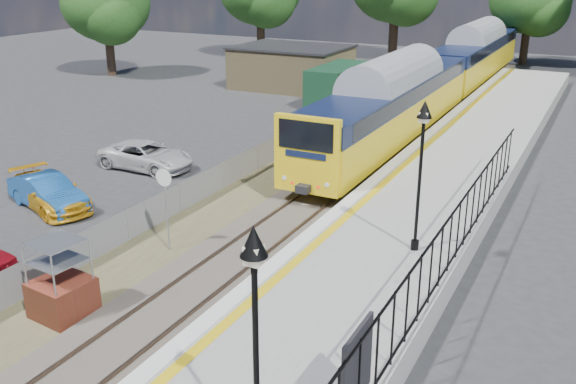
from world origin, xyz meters
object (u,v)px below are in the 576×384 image
Objects in this scene: victorian_lamp_south at (255,297)px; car_blue at (48,192)px; train at (443,73)px; brick_plinth at (60,281)px; victorian_lamp_north at (422,142)px; speed_sign at (165,196)px; car_white at (146,156)px; car_yellow at (50,192)px.

car_blue is at bearing 148.17° from victorian_lamp_south.
train is 30.64m from brick_plinth.
speed_sign is (-7.80, -1.99, -2.31)m from victorian_lamp_north.
car_white is at bearing 119.13° from brick_plinth.
train is at bearing 85.32° from brick_plinth.
victorian_lamp_south is 1.58× the size of speed_sign.
victorian_lamp_north is at bearing -71.05° from car_blue.
victorian_lamp_south reaches higher than car_white.
car_blue is 0.11m from car_yellow.
victorian_lamp_north is at bearing 91.15° from victorian_lamp_south.
speed_sign is 6.81m from car_blue.
car_white is (-14.22, 4.85, -3.66)m from victorian_lamp_north.
car_yellow is (-6.58, 5.85, -0.45)m from brick_plinth.
speed_sign is 0.65× the size of car_yellow.
victorian_lamp_north is 15.47m from car_white.
train reaches higher than car_yellow.
victorian_lamp_south and victorian_lamp_north have the same top height.
car_yellow is at bearing 168.03° from speed_sign.
victorian_lamp_south is at bearing -101.30° from car_yellow.
victorian_lamp_north is 1.00× the size of car_white.
brick_plinth is at bearing -110.74° from car_yellow.
victorian_lamp_north is 10.75m from brick_plinth.
victorian_lamp_north is 1.14× the size of car_blue.
victorian_lamp_south is 9.24m from brick_plinth.
speed_sign reaches higher than car_white.
brick_plinth is 13.20m from car_white.
car_white is at bearing 161.16° from victorian_lamp_north.
victorian_lamp_south is at bearing -80.77° from train.
victorian_lamp_north is 1.03× the size of car_yellow.
victorian_lamp_south is 1.03× the size of car_yellow.
car_yellow is at bearing 7.33° from car_blue.
car_white is (0.17, 5.79, -0.03)m from car_blue.
victorian_lamp_north is 0.11× the size of train.
brick_plinth is (-2.50, -30.51, -1.25)m from train.
victorian_lamp_south is at bearing -106.60° from car_blue.
victorian_lamp_north reaches higher than car_blue.
victorian_lamp_south is at bearing -135.43° from car_white.
car_yellow is (-9.08, -24.66, -1.70)m from train.
train is at bearing 99.23° from victorian_lamp_south.
speed_sign is 9.48m from car_white.
car_blue is at bearing -110.16° from train.
victorian_lamp_south is 1.14× the size of car_blue.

